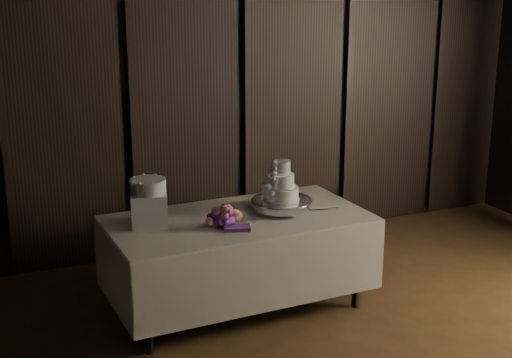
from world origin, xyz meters
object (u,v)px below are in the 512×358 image
object	(u,v)px
cake_stand	(281,205)
box_pedestal	(149,209)
small_cake	(148,186)
bouquet	(225,217)
display_table	(238,259)
wedding_cake	(280,185)

from	to	relation	value
cake_stand	box_pedestal	size ratio (longest dim) A/B	1.86
box_pedestal	small_cake	distance (m)	0.18
bouquet	box_pedestal	size ratio (longest dim) A/B	1.55
box_pedestal	small_cake	xyz separation A→B (m)	(0.00, 0.00, 0.18)
cake_stand	box_pedestal	distance (m)	1.05
display_table	box_pedestal	distance (m)	0.82
bouquet	box_pedestal	world-z (taller)	box_pedestal
bouquet	small_cake	distance (m)	0.61
cake_stand	bouquet	size ratio (longest dim) A/B	1.20
wedding_cake	small_cake	distance (m)	1.03
box_pedestal	cake_stand	bearing A→B (deg)	-4.71
wedding_cake	small_cake	bearing A→B (deg)	161.75
display_table	small_cake	world-z (taller)	small_cake
bouquet	small_cake	size ratio (longest dim) A/B	1.53
cake_stand	small_cake	distance (m)	1.08
wedding_cake	display_table	bearing A→B (deg)	167.30
display_table	bouquet	bearing A→B (deg)	-141.75
wedding_cake	small_cake	world-z (taller)	wedding_cake
cake_stand	small_cake	bearing A→B (deg)	175.29
bouquet	box_pedestal	distance (m)	0.56
display_table	small_cake	bearing A→B (deg)	169.61
display_table	wedding_cake	size ratio (longest dim) A/B	6.36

